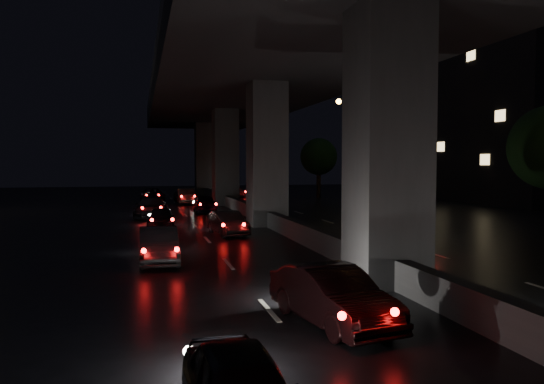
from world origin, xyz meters
name	(u,v)px	position (x,y,z in m)	size (l,w,h in m)	color
ground	(291,237)	(0.00, 0.00, 0.00)	(120.00, 120.00, 0.00)	black
viaduct	(267,77)	(0.00, 5.00, 8.34)	(12.00, 80.00, 10.50)	#353538
median_barrier	(267,218)	(0.00, 5.00, 0.42)	(0.45, 70.00, 0.85)	#353538
building_right_far	(505,122)	(27.00, 20.00, 7.50)	(12.00, 22.00, 15.00)	black
tree_c	(389,154)	(11.00, 12.00, 4.20)	(3.80, 3.80, 6.12)	black
tree_d	(319,157)	(11.00, 28.00, 4.20)	(3.80, 3.80, 6.12)	black
streetlight_far	(357,138)	(10.97, 18.00, 5.66)	(2.52, 0.44, 9.00)	#2D2D33
car_1	(332,296)	(-2.92, -13.39, 0.63)	(1.32, 3.80, 1.25)	black
car_3	(398,236)	(3.06, -4.80, 0.60)	(1.68, 4.13, 1.20)	black
car_4	(159,245)	(-6.34, -5.15, 0.62)	(1.31, 3.75, 1.24)	black
car_5	(228,223)	(-2.81, 1.51, 0.58)	(1.22, 3.49, 1.15)	black
car_6	(161,218)	(-5.91, 4.33, 0.60)	(1.41, 3.51, 1.19)	black
car_7	(151,207)	(-6.29, 11.02, 0.66)	(1.85, 4.56, 1.32)	#252528
car_8	(205,204)	(-2.52, 13.39, 0.64)	(1.50, 3.73, 1.27)	black
car_9	(186,196)	(-3.10, 22.25, 0.66)	(1.39, 3.99, 1.31)	#3F3C36
car_10	(185,195)	(-2.95, 25.29, 0.59)	(1.95, 4.22, 1.17)	black
car_11	(152,195)	(-5.91, 24.95, 0.63)	(2.09, 4.52, 1.26)	black
car_12	(238,192)	(2.88, 29.98, 0.55)	(1.30, 3.23, 1.10)	slate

